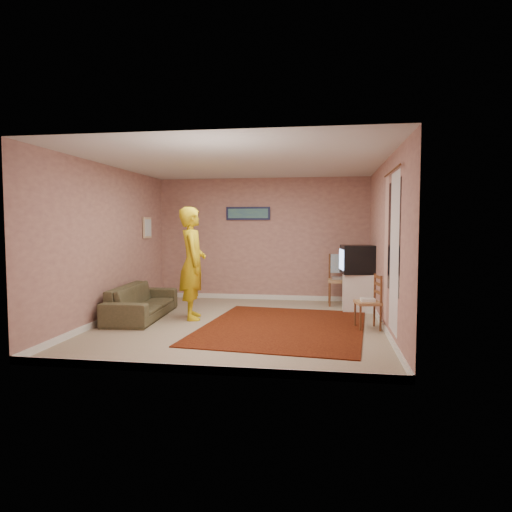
# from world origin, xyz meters

# --- Properties ---
(ground) EXTENTS (5.00, 5.00, 0.00)m
(ground) POSITION_xyz_m (0.00, 0.00, 0.00)
(ground) COLOR tan
(ground) RESTS_ON ground
(wall_back) EXTENTS (4.50, 0.02, 2.60)m
(wall_back) POSITION_xyz_m (0.00, 2.50, 1.30)
(wall_back) COLOR tan
(wall_back) RESTS_ON ground
(wall_front) EXTENTS (4.50, 0.02, 2.60)m
(wall_front) POSITION_xyz_m (0.00, -2.50, 1.30)
(wall_front) COLOR tan
(wall_front) RESTS_ON ground
(wall_left) EXTENTS (0.02, 5.00, 2.60)m
(wall_left) POSITION_xyz_m (-2.25, 0.00, 1.30)
(wall_left) COLOR tan
(wall_left) RESTS_ON ground
(wall_right) EXTENTS (0.02, 5.00, 2.60)m
(wall_right) POSITION_xyz_m (2.25, 0.00, 1.30)
(wall_right) COLOR tan
(wall_right) RESTS_ON ground
(ceiling) EXTENTS (4.50, 5.00, 0.02)m
(ceiling) POSITION_xyz_m (0.00, 0.00, 2.60)
(ceiling) COLOR silver
(ceiling) RESTS_ON wall_back
(baseboard_back) EXTENTS (4.50, 0.02, 0.10)m
(baseboard_back) POSITION_xyz_m (0.00, 2.49, 0.05)
(baseboard_back) COLOR white
(baseboard_back) RESTS_ON ground
(baseboard_front) EXTENTS (4.50, 0.02, 0.10)m
(baseboard_front) POSITION_xyz_m (0.00, -2.49, 0.05)
(baseboard_front) COLOR white
(baseboard_front) RESTS_ON ground
(baseboard_left) EXTENTS (0.02, 5.00, 0.10)m
(baseboard_left) POSITION_xyz_m (-2.24, 0.00, 0.05)
(baseboard_left) COLOR white
(baseboard_left) RESTS_ON ground
(baseboard_right) EXTENTS (0.02, 5.00, 0.10)m
(baseboard_right) POSITION_xyz_m (2.24, 0.00, 0.05)
(baseboard_right) COLOR white
(baseboard_right) RESTS_ON ground
(window) EXTENTS (0.01, 1.10, 1.50)m
(window) POSITION_xyz_m (2.24, -0.90, 1.45)
(window) COLOR black
(window) RESTS_ON wall_right
(curtain_sheer) EXTENTS (0.01, 0.75, 2.10)m
(curtain_sheer) POSITION_xyz_m (2.23, -1.05, 1.25)
(curtain_sheer) COLOR white
(curtain_sheer) RESTS_ON wall_right
(curtain_floral) EXTENTS (0.01, 0.35, 2.10)m
(curtain_floral) POSITION_xyz_m (2.21, -0.35, 1.25)
(curtain_floral) COLOR beige
(curtain_floral) RESTS_ON wall_right
(curtain_rod) EXTENTS (0.02, 1.40, 0.02)m
(curtain_rod) POSITION_xyz_m (2.20, -0.90, 2.32)
(curtain_rod) COLOR brown
(curtain_rod) RESTS_ON wall_right
(picture_back) EXTENTS (0.95, 0.04, 0.28)m
(picture_back) POSITION_xyz_m (-0.30, 2.47, 1.85)
(picture_back) COLOR #16193C
(picture_back) RESTS_ON wall_back
(picture_left) EXTENTS (0.04, 0.38, 0.42)m
(picture_left) POSITION_xyz_m (-2.22, 1.60, 1.55)
(picture_left) COLOR beige
(picture_left) RESTS_ON wall_left
(area_rug) EXTENTS (2.75, 3.30, 0.02)m
(area_rug) POSITION_xyz_m (0.70, -0.12, 0.01)
(area_rug) COLOR black
(area_rug) RESTS_ON ground
(tv_cabinet) EXTENTS (0.55, 0.50, 0.70)m
(tv_cabinet) POSITION_xyz_m (1.95, 1.47, 0.35)
(tv_cabinet) COLOR white
(tv_cabinet) RESTS_ON ground
(crt_tv) EXTENTS (0.68, 0.62, 0.53)m
(crt_tv) POSITION_xyz_m (1.94, 1.47, 0.96)
(crt_tv) COLOR black
(crt_tv) RESTS_ON tv_cabinet
(chair_a) EXTENTS (0.47, 0.44, 0.55)m
(chair_a) POSITION_xyz_m (1.63, 2.01, 0.62)
(chair_a) COLOR tan
(chair_a) RESTS_ON ground
(dvd_player) EXTENTS (0.32, 0.24, 0.05)m
(dvd_player) POSITION_xyz_m (1.63, 2.01, 0.55)
(dvd_player) COLOR #ABABB0
(dvd_player) RESTS_ON chair_a
(blue_throw) EXTENTS (0.36, 0.05, 0.38)m
(blue_throw) POSITION_xyz_m (1.63, 2.20, 0.82)
(blue_throw) COLOR #83B6D7
(blue_throw) RESTS_ON chair_a
(chair_b) EXTENTS (0.43, 0.44, 0.46)m
(chair_b) POSITION_xyz_m (2.00, -0.02, 0.51)
(chair_b) COLOR tan
(chair_b) RESTS_ON ground
(game_console) EXTENTS (0.23, 0.18, 0.04)m
(game_console) POSITION_xyz_m (2.00, -0.02, 0.45)
(game_console) COLOR white
(game_console) RESTS_ON chair_b
(sofa) EXTENTS (0.87, 1.96, 0.56)m
(sofa) POSITION_xyz_m (-1.80, 0.27, 0.28)
(sofa) COLOR brown
(sofa) RESTS_ON ground
(person) EXTENTS (0.65, 0.80, 1.91)m
(person) POSITION_xyz_m (-0.90, 0.32, 0.96)
(person) COLOR gold
(person) RESTS_ON ground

